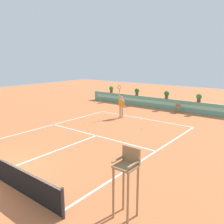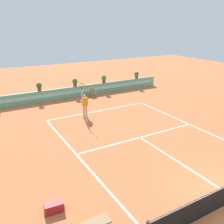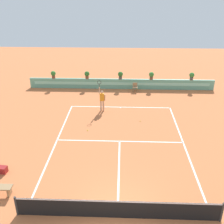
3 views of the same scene
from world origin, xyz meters
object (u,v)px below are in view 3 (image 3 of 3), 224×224
at_px(tennis_player, 102,99).
at_px(potted_plant_left, 87,74).
at_px(gear_bag, 0,170).
at_px(potted_plant_centre, 120,75).
at_px(tennis_ball_near_baseline, 140,121).
at_px(ball_kid_chair, 135,87).
at_px(potted_plant_far_right, 192,76).
at_px(potted_plant_right, 151,75).
at_px(potted_plant_far_left, 53,74).
at_px(tennis_ball_mid_court, 88,130).

relative_size(tennis_player, potted_plant_left, 3.57).
distance_m(gear_bag, potted_plant_centre, 14.94).
bearing_deg(tennis_ball_near_baseline, potted_plant_centre, 102.62).
height_order(tennis_ball_near_baseline, potted_plant_centre, potted_plant_centre).
bearing_deg(gear_bag, tennis_ball_near_baseline, 39.02).
xyz_separation_m(gear_bag, potted_plant_centre, (6.32, 13.48, 1.23)).
height_order(ball_kid_chair, tennis_player, tennis_player).
relative_size(potted_plant_far_right, potted_plant_right, 1.00).
xyz_separation_m(tennis_ball_near_baseline, potted_plant_left, (-4.83, 7.07, 1.38)).
height_order(tennis_ball_near_baseline, potted_plant_far_left, potted_plant_far_left).
distance_m(gear_bag, potted_plant_right, 16.42).
relative_size(ball_kid_chair, tennis_ball_mid_court, 12.50).
bearing_deg(potted_plant_far_left, potted_plant_centre, 0.00).
height_order(tennis_ball_mid_court, potted_plant_left, potted_plant_left).
height_order(tennis_ball_mid_court, potted_plant_far_left, potted_plant_far_left).
bearing_deg(potted_plant_right, tennis_ball_near_baseline, -101.21).
relative_size(tennis_player, potted_plant_centre, 3.57).
relative_size(potted_plant_left, potted_plant_right, 1.00).
relative_size(ball_kid_chair, potted_plant_far_right, 1.17).
xyz_separation_m(ball_kid_chair, tennis_player, (-2.82, -4.56, 0.57)).
bearing_deg(tennis_player, potted_plant_right, 50.31).
relative_size(gear_bag, potted_plant_far_right, 0.97).
relative_size(tennis_ball_mid_court, potted_plant_far_left, 0.09).
xyz_separation_m(potted_plant_far_left, potted_plant_centre, (6.55, 0.00, 0.00)).
height_order(tennis_player, tennis_ball_near_baseline, tennis_player).
bearing_deg(tennis_ball_mid_court, ball_kid_chair, 65.60).
bearing_deg(potted_plant_far_left, tennis_ball_near_baseline, -41.00).
bearing_deg(potted_plant_left, potted_plant_right, 0.00).
bearing_deg(gear_bag, tennis_player, 59.03).
bearing_deg(tennis_ball_near_baseline, tennis_ball_mid_court, -157.06).
bearing_deg(potted_plant_centre, potted_plant_right, 0.00).
bearing_deg(potted_plant_right, potted_plant_left, 180.00).
distance_m(tennis_ball_near_baseline, potted_plant_centre, 7.38).
relative_size(tennis_ball_near_baseline, potted_plant_left, 0.09).
relative_size(tennis_ball_near_baseline, tennis_ball_mid_court, 1.00).
bearing_deg(potted_plant_centre, tennis_player, -104.86).
bearing_deg(tennis_player, potted_plant_far_left, 134.24).
relative_size(tennis_player, tennis_ball_near_baseline, 38.01).
distance_m(tennis_player, potted_plant_centre, 5.48).
bearing_deg(tennis_ball_near_baseline, tennis_player, 149.14).
height_order(tennis_ball_near_baseline, tennis_ball_mid_court, same).
height_order(gear_bag, tennis_player, tennis_player).
bearing_deg(potted_plant_right, ball_kid_chair, -155.02).
distance_m(tennis_ball_near_baseline, potted_plant_far_left, 10.87).
distance_m(gear_bag, tennis_ball_mid_court, 6.34).
bearing_deg(tennis_player, potted_plant_centre, 75.14).
bearing_deg(tennis_ball_mid_court, potted_plant_left, 97.00).
distance_m(ball_kid_chair, potted_plant_far_right, 5.55).
bearing_deg(ball_kid_chair, potted_plant_far_right, 7.69).
height_order(tennis_ball_near_baseline, potted_plant_left, potted_plant_left).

